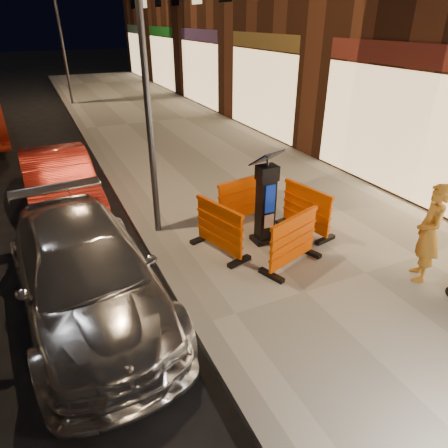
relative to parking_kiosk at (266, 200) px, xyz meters
name	(u,v)px	position (x,y,z in m)	size (l,w,h in m)	color
ground_plane	(203,332)	(-1.98, -1.70, -1.00)	(120.00, 120.00, 0.00)	black
sidewalk	(365,276)	(1.02, -1.70, -0.93)	(6.00, 60.00, 0.15)	gray
kerb	(203,328)	(-1.98, -1.70, -0.93)	(0.30, 60.00, 0.15)	slate
parking_kiosk	(266,200)	(0.00, 0.00, 0.00)	(0.54, 0.54, 1.71)	black
barrier_front	(293,241)	(0.00, -0.95, -0.38)	(1.22, 0.50, 0.95)	#E24C01
barrier_back	(242,200)	(0.00, 0.95, -0.38)	(1.22, 0.50, 0.95)	#E24C01
barrier_kerbside	(219,229)	(-0.95, 0.00, -0.38)	(1.22, 0.50, 0.95)	#E24C01
barrier_bldgside	(306,210)	(0.95, 0.00, -0.38)	(1.22, 0.50, 0.95)	#E24C01
car_silver	(93,309)	(-3.34, -0.52, -1.00)	(1.88, 4.63, 1.34)	#BABABF
car_red	(65,210)	(-3.36, 3.45, -1.00)	(1.43, 4.09, 1.35)	#A42119
man	(429,233)	(1.71, -2.16, -0.02)	(0.61, 0.40, 1.67)	#A86E22
street_lamp_mid	(145,75)	(-1.73, 1.30, 2.15)	(0.12, 0.12, 6.00)	#3F3F44
street_lamp_far	(61,38)	(-1.73, 16.30, 2.15)	(0.12, 0.12, 6.00)	#3F3F44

